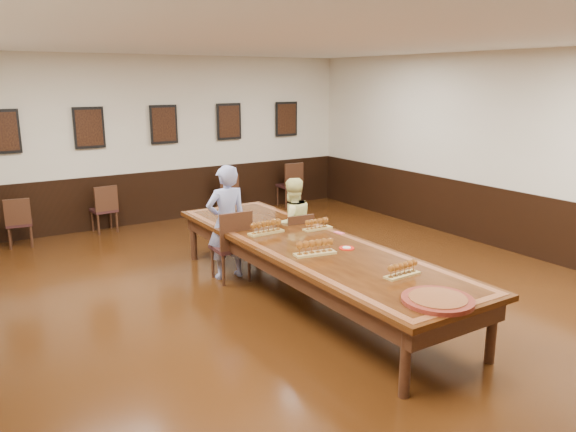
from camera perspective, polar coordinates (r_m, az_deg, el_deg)
floor at (r=7.29m, az=2.14°, el=-8.53°), size 8.00×10.00×0.02m
ceiling at (r=6.76m, az=2.40°, el=17.62°), size 8.00×10.00×0.02m
wall_back at (r=11.28m, az=-12.55°, el=7.57°), size 8.00×0.02×3.20m
wall_right at (r=9.69m, az=22.24°, el=5.91°), size 0.02×10.00×3.20m
chair_man at (r=7.86m, az=-5.88°, el=-2.93°), size 0.50×0.54×1.01m
chair_woman at (r=8.20m, az=0.70°, el=-2.64°), size 0.45×0.48×0.88m
spare_chair_a at (r=10.42m, az=-25.65°, el=-0.53°), size 0.46×0.49×0.85m
spare_chair_b at (r=10.83m, az=-18.22°, el=0.74°), size 0.44×0.48×0.88m
spare_chair_c at (r=11.70m, az=-6.24°, el=2.20°), size 0.45×0.48×0.85m
spare_chair_d at (r=12.42m, az=0.11°, el=3.27°), size 0.48×0.52×0.98m
person_man at (r=7.87m, az=-6.25°, el=-0.63°), size 0.61×0.42×1.62m
person_woman at (r=8.21m, az=0.40°, el=-0.83°), size 0.73×0.59×1.37m
pink_phone at (r=7.51m, az=5.21°, el=-1.72°), size 0.09×0.15×0.01m
wainscoting at (r=7.11m, az=2.18°, el=-4.73°), size 8.00×10.00×1.00m
conference_table at (r=7.08m, az=2.19°, el=-3.87°), size 1.40×5.00×0.76m
posters at (r=11.19m, az=-12.50°, el=9.07°), size 6.14×0.04×0.74m
flight_a at (r=7.44m, az=-2.24°, el=-1.18°), size 0.50×0.17×0.18m
flight_b at (r=7.65m, az=3.01°, el=-0.87°), size 0.42×0.14×0.16m
flight_c at (r=6.55m, az=2.76°, el=-3.26°), size 0.52×0.24×0.19m
flight_d at (r=5.97m, az=11.55°, el=-5.38°), size 0.43×0.14×0.16m
red_plate_grp at (r=6.83m, az=5.98°, el=-3.28°), size 0.18×0.18×0.02m
carved_platter at (r=5.39m, az=14.97°, el=-8.26°), size 0.80×0.80×0.05m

